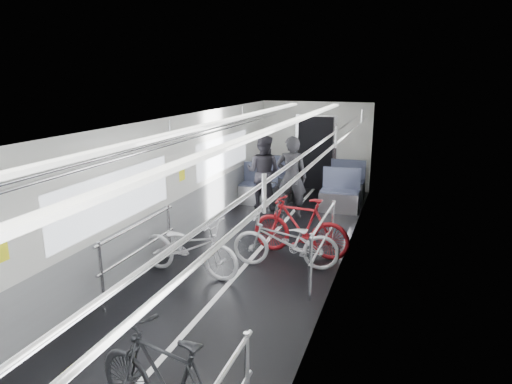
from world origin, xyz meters
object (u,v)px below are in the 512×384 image
person_seated (263,172)px  person_standing (292,177)px  bike_left_far (189,247)px  bike_right_mid (286,241)px  bike_right_far (300,227)px  bike_aisle (291,199)px

person_seated → person_standing: bearing=152.5°
bike_left_far → person_standing: 3.56m
bike_left_far → bike_right_mid: 1.57m
bike_left_far → bike_right_far: bearing=-43.3°
bike_right_far → person_standing: size_ratio=0.97×
bike_right_mid → bike_aisle: bearing=-175.3°
bike_left_far → bike_aisle: 3.44m
bike_right_mid → person_standing: 2.80m
bike_right_mid → person_seated: person_seated is taller
bike_aisle → person_seated: 1.12m
bike_right_far → person_seated: (-1.53, 2.61, 0.34)m
bike_right_mid → bike_right_far: bearing=162.0°
bike_left_far → bike_aisle: (0.79, 3.34, -0.00)m
bike_left_far → person_seated: size_ratio=1.01×
bike_right_far → bike_aisle: size_ratio=1.01×
person_standing → bike_right_far: bearing=99.5°
bike_left_far → person_standing: bearing=-8.1°
bike_aisle → person_standing: size_ratio=0.95×
bike_right_far → bike_left_far: bearing=-42.3°
bike_left_far → person_standing: (0.78, 3.44, 0.45)m
bike_right_far → bike_right_mid: bearing=-4.2°
bike_aisle → person_standing: bearing=102.6°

